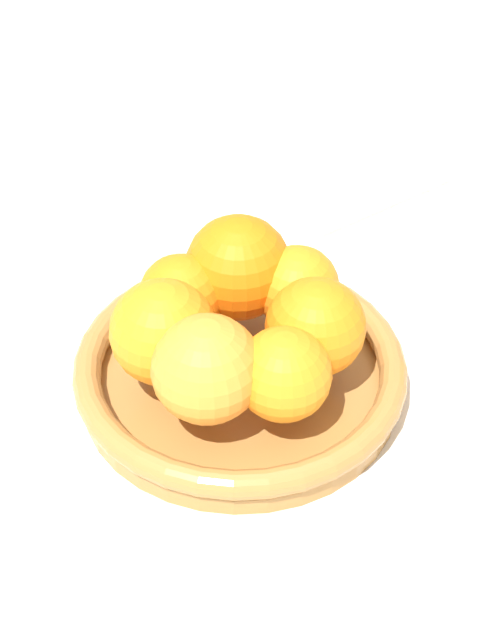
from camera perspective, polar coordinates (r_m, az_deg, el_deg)
name	(u,v)px	position (r m, az deg, el deg)	size (l,w,h in m)	color
ground_plane	(240,390)	(0.83, 0.00, -3.76)	(4.00, 4.00, 0.00)	silver
fruit_bowl	(240,373)	(0.82, 0.00, -2.85)	(0.26, 0.26, 0.04)	#A57238
orange_pile	(237,320)	(0.78, -0.19, 0.00)	(0.18, 0.19, 0.08)	orange
napkin_folded	(338,169)	(1.07, 5.23, 8.02)	(0.16, 0.16, 0.01)	beige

